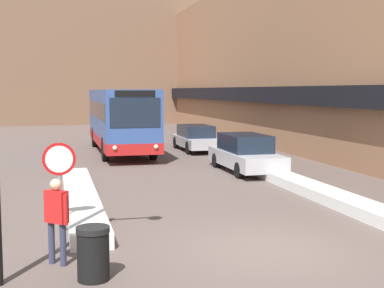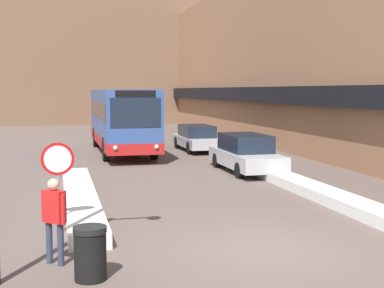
{
  "view_description": "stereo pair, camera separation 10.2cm",
  "coord_description": "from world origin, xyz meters",
  "px_view_note": "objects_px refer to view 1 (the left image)",
  "views": [
    {
      "loc": [
        -4.29,
        -10.13,
        3.3
      ],
      "look_at": [
        0.47,
        8.32,
        1.38
      ],
      "focal_mm": 50.0,
      "sensor_mm": 36.0,
      "label": 1
    },
    {
      "loc": [
        -4.19,
        -10.15,
        3.3
      ],
      "look_at": [
        0.47,
        8.32,
        1.38
      ],
      "focal_mm": 50.0,
      "sensor_mm": 36.0,
      "label": 2
    }
  ],
  "objects_px": {
    "stop_sign": "(59,168)",
    "trash_bin": "(93,253)",
    "parked_car_middle": "(196,138)",
    "pedestrian": "(57,213)",
    "parked_car_front": "(245,153)",
    "city_bus": "(120,118)",
    "street_lamp": "(7,40)"
  },
  "relations": [
    {
      "from": "parked_car_middle",
      "to": "stop_sign",
      "type": "relative_size",
      "value": 2.24
    },
    {
      "from": "parked_car_middle",
      "to": "trash_bin",
      "type": "height_order",
      "value": "parked_car_middle"
    },
    {
      "from": "pedestrian",
      "to": "parked_car_middle",
      "type": "bearing_deg",
      "value": 110.92
    },
    {
      "from": "stop_sign",
      "to": "street_lamp",
      "type": "height_order",
      "value": "street_lamp"
    },
    {
      "from": "parked_car_front",
      "to": "stop_sign",
      "type": "distance_m",
      "value": 10.78
    },
    {
      "from": "stop_sign",
      "to": "pedestrian",
      "type": "relative_size",
      "value": 1.28
    },
    {
      "from": "stop_sign",
      "to": "trash_bin",
      "type": "height_order",
      "value": "stop_sign"
    },
    {
      "from": "parked_car_middle",
      "to": "pedestrian",
      "type": "relative_size",
      "value": 2.86
    },
    {
      "from": "street_lamp",
      "to": "pedestrian",
      "type": "bearing_deg",
      "value": 50.23
    },
    {
      "from": "parked_car_front",
      "to": "parked_car_middle",
      "type": "xyz_separation_m",
      "value": [
        0.0,
        7.83,
        -0.04
      ]
    },
    {
      "from": "city_bus",
      "to": "parked_car_middle",
      "type": "height_order",
      "value": "city_bus"
    },
    {
      "from": "parked_car_front",
      "to": "stop_sign",
      "type": "relative_size",
      "value": 2.27
    },
    {
      "from": "street_lamp",
      "to": "pedestrian",
      "type": "relative_size",
      "value": 4.05
    },
    {
      "from": "city_bus",
      "to": "pedestrian",
      "type": "distance_m",
      "value": 18.44
    },
    {
      "from": "parked_car_middle",
      "to": "trash_bin",
      "type": "relative_size",
      "value": 4.97
    },
    {
      "from": "stop_sign",
      "to": "pedestrian",
      "type": "distance_m",
      "value": 2.41
    },
    {
      "from": "parked_car_front",
      "to": "trash_bin",
      "type": "relative_size",
      "value": 5.03
    },
    {
      "from": "city_bus",
      "to": "trash_bin",
      "type": "height_order",
      "value": "city_bus"
    },
    {
      "from": "stop_sign",
      "to": "pedestrian",
      "type": "xyz_separation_m",
      "value": [
        -0.09,
        -2.35,
        -0.53
      ]
    },
    {
      "from": "stop_sign",
      "to": "city_bus",
      "type": "bearing_deg",
      "value": 78.14
    },
    {
      "from": "parked_car_middle",
      "to": "stop_sign",
      "type": "bearing_deg",
      "value": -115.4
    },
    {
      "from": "parked_car_middle",
      "to": "trash_bin",
      "type": "distance_m",
      "value": 20.19
    },
    {
      "from": "city_bus",
      "to": "street_lamp",
      "type": "xyz_separation_m",
      "value": [
        -4.11,
        -18.96,
        2.3
      ]
    },
    {
      "from": "stop_sign",
      "to": "trash_bin",
      "type": "distance_m",
      "value": 3.55
    },
    {
      "from": "stop_sign",
      "to": "trash_bin",
      "type": "relative_size",
      "value": 2.22
    },
    {
      "from": "street_lamp",
      "to": "parked_car_middle",
      "type": "bearing_deg",
      "value": 66.43
    },
    {
      "from": "city_bus",
      "to": "trash_bin",
      "type": "xyz_separation_m",
      "value": [
        -2.79,
        -19.12,
        -1.34
      ]
    },
    {
      "from": "street_lamp",
      "to": "trash_bin",
      "type": "distance_m",
      "value": 3.87
    },
    {
      "from": "parked_car_front",
      "to": "street_lamp",
      "type": "xyz_separation_m",
      "value": [
        -8.21,
        -10.99,
        3.37
      ]
    },
    {
      "from": "stop_sign",
      "to": "parked_car_front",
      "type": "bearing_deg",
      "value": 46.41
    },
    {
      "from": "city_bus",
      "to": "street_lamp",
      "type": "height_order",
      "value": "street_lamp"
    },
    {
      "from": "pedestrian",
      "to": "trash_bin",
      "type": "relative_size",
      "value": 1.74
    }
  ]
}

